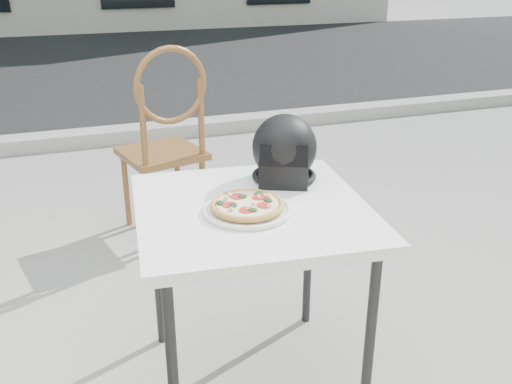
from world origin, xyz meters
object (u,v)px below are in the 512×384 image
object	(u,v)px
plate	(247,210)
pizza	(247,205)
cafe_table_main	(252,223)
helmet	(284,152)
cafe_chair_main	(166,133)

from	to	relation	value
plate	pizza	world-z (taller)	pizza
cafe_table_main	helmet	bearing A→B (deg)	44.15
pizza	plate	bearing A→B (deg)	-87.57
cafe_table_main	cafe_chair_main	size ratio (longest dim) A/B	0.78
cafe_table_main	helmet	distance (m)	0.34
cafe_table_main	plate	world-z (taller)	plate
cafe_table_main	pizza	world-z (taller)	pizza
plate	cafe_chair_main	xyz separation A→B (m)	(-0.00, 1.46, -0.14)
pizza	cafe_chair_main	xyz separation A→B (m)	(-0.00, 1.46, -0.16)
pizza	cafe_chair_main	bearing A→B (deg)	90.09
pizza	cafe_chair_main	distance (m)	1.47
helmet	cafe_chair_main	distance (m)	1.26
cafe_table_main	helmet	world-z (taller)	helmet
helmet	cafe_table_main	bearing A→B (deg)	-112.17
helmet	cafe_chair_main	xyz separation A→B (m)	(-0.24, 1.21, -0.25)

